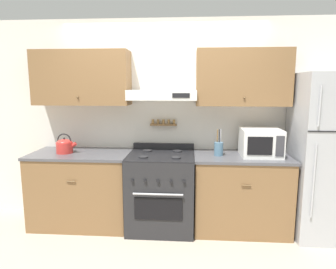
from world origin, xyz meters
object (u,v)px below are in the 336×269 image
object	(u,v)px
tea_kettle	(65,146)
refrigerator	(329,156)
stove_range	(161,191)
utensil_crock	(219,148)
microwave	(261,143)

from	to	relation	value
tea_kettle	refrigerator	bearing A→B (deg)	-0.29
stove_range	utensil_crock	xyz separation A→B (m)	(0.68, 0.00, 0.54)
stove_range	refrigerator	size ratio (longest dim) A/B	0.53
refrigerator	tea_kettle	bearing A→B (deg)	179.71
refrigerator	microwave	xyz separation A→B (m)	(-0.76, 0.03, 0.14)
refrigerator	utensil_crock	xyz separation A→B (m)	(-1.25, 0.02, 0.07)
refrigerator	tea_kettle	size ratio (longest dim) A/B	7.36
stove_range	tea_kettle	xyz separation A→B (m)	(-1.18, 0.00, 0.55)
stove_range	microwave	bearing A→B (deg)	1.11
stove_range	tea_kettle	bearing A→B (deg)	179.77
utensil_crock	stove_range	bearing A→B (deg)	-179.59
microwave	tea_kettle	bearing A→B (deg)	-179.56
refrigerator	utensil_crock	bearing A→B (deg)	179.29
utensil_crock	tea_kettle	bearing A→B (deg)	-180.00
stove_range	microwave	size ratio (longest dim) A/B	2.19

